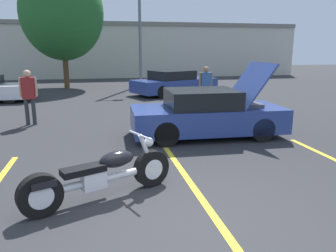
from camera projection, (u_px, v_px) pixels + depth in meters
The scene contains 10 objects.
ground_plane at pixel (188, 228), 4.33m from camera, with size 80.00×80.00×0.00m, color #2D2D30.
parking_stripe_back at pixel (193, 187), 5.62m from camera, with size 0.12×4.65×0.01m, color yellow.
far_building at pixel (109, 48), 27.62m from camera, with size 32.00×4.20×4.40m.
light_pole at pixel (141, 6), 20.07m from camera, with size 1.21×0.28×8.98m.
tree_background at pixel (62, 13), 18.91m from camera, with size 4.75×4.75×7.09m.
motorcycle at pixel (101, 176), 5.07m from camera, with size 2.34×1.18×0.95m.
show_car_hood_open at pixel (208, 114), 8.77m from camera, with size 4.07×1.86×1.96m.
parked_car_right_row at pixel (174, 83), 16.97m from camera, with size 4.78×3.40×1.23m.
spectator_near_motorcycle at pixel (206, 85), 12.20m from camera, with size 0.52×0.22×1.68m.
spectator_by_show_car at pixel (29, 93), 9.98m from camera, with size 0.52×0.22×1.70m.
Camera 1 is at (-1.08, -3.76, 2.31)m, focal length 35.00 mm.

